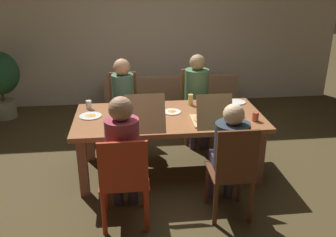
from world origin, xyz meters
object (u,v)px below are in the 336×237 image
Objects in this scene: person_1 at (197,92)px; plate_3 at (128,109)px; drinking_glass_2 at (89,105)px; drinking_glass_3 at (237,111)px; person_3 at (123,96)px; chair_1 at (195,103)px; drinking_glass_0 at (255,117)px; pizza_box_1 at (210,119)px; plate_0 at (90,116)px; plate_1 at (172,112)px; drinking_glass_1 at (191,100)px; chair_3 at (124,105)px; dining_table at (169,123)px; person_0 at (230,149)px; plate_2 at (237,102)px; chair_2 at (124,180)px; couch at (170,98)px; pizza_box_0 at (144,119)px; chair_0 at (233,171)px; person_2 at (123,149)px.

plate_3 is at bearing -148.82° from person_1.
drinking_glass_3 is (1.70, -0.41, 0.01)m from drinking_glass_2.
person_1 is at bearing 0.01° from person_3.
drinking_glass_0 is at bearing -70.57° from chair_1.
pizza_box_1 is 4.60× the size of drinking_glass_2.
plate_1 is at bearing 1.71° from plate_0.
person_1 is 0.53m from drinking_glass_1.
chair_3 is 8.17× the size of drinking_glass_3.
drinking_glass_2 is at bearing 160.53° from dining_table.
plate_3 is (-0.95, 1.09, 0.05)m from person_0.
person_1 is 9.11× the size of drinking_glass_1.
plate_2 is at bearing 92.24° from drinking_glass_0.
drinking_glass_2 is (-1.34, 0.61, -0.00)m from pizza_box_1.
plate_3 is at bearing 159.26° from drinking_glass_0.
couch is at bearing 75.50° from chair_2.
pizza_box_0 is (-0.78, -1.19, 0.26)m from chair_1.
chair_0 is at bearing 0.49° from chair_2.
person_1 is at bearing 58.80° from plate_1.
person_0 is 1.23× the size of chair_2.
chair_3 reaches higher than chair_2.
pizza_box_1 is 3.57× the size of drinking_glass_1.
dining_table is 0.48m from drinking_glass_1.
plate_2 is at bearing 9.00° from plate_0.
chair_0 reaches higher than couch.
dining_table is 3.63× the size of pizza_box_0.
couch is (-0.17, 2.28, -0.51)m from pizza_box_1.
person_0 is at bearing -82.39° from pizza_box_1.
drinking_glass_0 is at bearing -16.23° from dining_table.
pizza_box_1 reaches higher than drinking_glass_2.
chair_2 is 3.70× the size of plate_0.
drinking_glass_1 is 0.63m from drinking_glass_3.
plate_2 is at bearing 0.88° from drinking_glass_2.
pizza_box_1 reaches higher than chair_1.
drinking_glass_1 is at bearing 97.85° from chair_0.
person_3 is 0.84m from plate_0.
person_0 is at bearing -39.30° from drinking_glass_2.
plate_1 is 0.53m from plate_3.
pizza_box_1 reaches higher than drinking_glass_0.
drinking_glass_2 is (-1.23, -0.00, -0.02)m from drinking_glass_1.
drinking_glass_1 is (0.31, 0.33, 0.16)m from dining_table.
person_2 is 1.24m from drinking_glass_2.
person_3 is 11.89× the size of drinking_glass_0.
dining_table is 2.21× the size of chair_3.
chair_1 reaches higher than drinking_glass_1.
chair_2 reaches higher than couch.
drinking_glass_3 is at bearing -14.04° from plate_1.
chair_2 is (-1.01, -0.01, -0.02)m from chair_0.
person_0 is (0.49, -0.83, 0.05)m from dining_table.
plate_3 is 1.48m from drinking_glass_0.
plate_0 reaches higher than couch.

